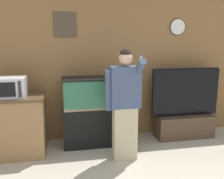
# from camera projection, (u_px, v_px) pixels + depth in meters

# --- Properties ---
(wall_back_paneled) EXTENTS (10.00, 0.08, 2.60)m
(wall_back_paneled) POSITION_uv_depth(u_px,v_px,m) (104.00, 68.00, 4.57)
(wall_back_paneled) COLOR olive
(wall_back_paneled) RESTS_ON ground_plane
(microwave) EXTENTS (0.45, 0.40, 0.30)m
(microwave) POSITION_uv_depth(u_px,v_px,m) (11.00, 87.00, 3.78)
(microwave) COLOR silver
(microwave) RESTS_ON counter_island
(aquarium_on_stand) EXTENTS (1.13, 0.48, 1.19)m
(aquarium_on_stand) POSITION_uv_depth(u_px,v_px,m) (96.00, 111.00, 4.33)
(aquarium_on_stand) COLOR black
(aquarium_on_stand) RESTS_ON ground_plane
(tv_on_stand) EXTENTS (1.30, 0.40, 1.31)m
(tv_on_stand) POSITION_uv_depth(u_px,v_px,m) (184.00, 117.00, 4.68)
(tv_on_stand) COLOR #4C3828
(tv_on_stand) RESTS_ON ground_plane
(person_standing) EXTENTS (0.53, 0.40, 1.69)m
(person_standing) POSITION_uv_depth(u_px,v_px,m) (125.00, 104.00, 3.71)
(person_standing) COLOR #BCAD89
(person_standing) RESTS_ON ground_plane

